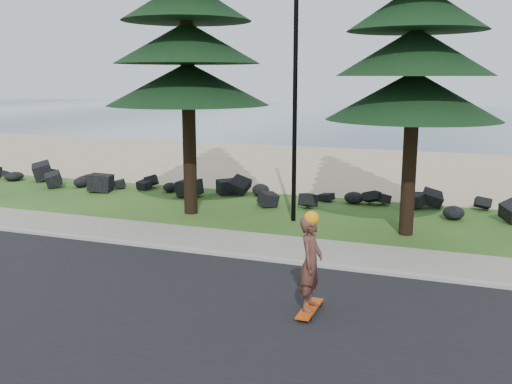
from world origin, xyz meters
TOP-DOWN VIEW (x-y plane):
  - ground at (0.00, 0.00)m, footprint 160.00×160.00m
  - road at (0.00, -4.50)m, footprint 160.00×7.00m
  - kerb at (0.00, -0.90)m, footprint 160.00×0.20m
  - sidewalk at (0.00, 0.20)m, footprint 160.00×2.00m
  - beach_sand at (0.00, 14.50)m, footprint 160.00×15.00m
  - ocean at (0.00, 51.00)m, footprint 160.00×58.00m
  - seawall_boulders at (0.00, 5.60)m, footprint 60.00×2.40m
  - lamp_post at (0.00, 3.20)m, footprint 0.25×0.14m
  - skateboarder at (2.34, -3.62)m, footprint 0.45×1.09m

SIDE VIEW (x-z plane):
  - ground at x=0.00m, z-range 0.00..0.00m
  - seawall_boulders at x=0.00m, z-range -0.55..0.55m
  - ocean at x=0.00m, z-range 0.00..0.01m
  - beach_sand at x=0.00m, z-range 0.00..0.01m
  - road at x=0.00m, z-range 0.00..0.02m
  - sidewalk at x=0.00m, z-range 0.00..0.08m
  - kerb at x=0.00m, z-range 0.00..0.10m
  - skateboarder at x=2.34m, z-range 0.01..2.02m
  - lamp_post at x=0.00m, z-range 0.06..8.20m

